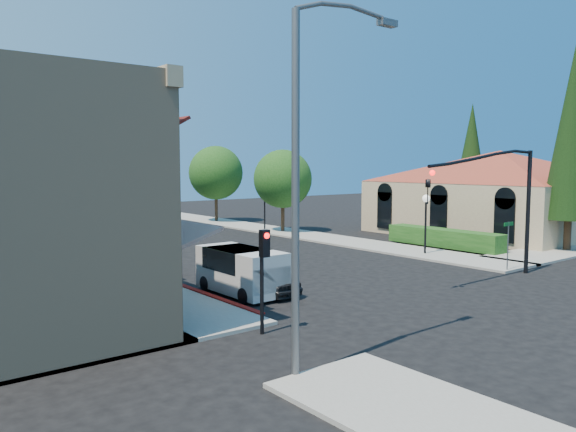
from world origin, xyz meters
TOP-DOWN VIEW (x-y plane):
  - ground at (0.00, 0.00)m, footprint 120.00×120.00m
  - sidewalk_left at (-8.75, 27.00)m, footprint 3.50×50.00m
  - sidewalk_right at (8.75, 27.00)m, footprint 3.50×50.00m
  - curb_red_strip at (-6.90, 8.00)m, footprint 0.25×10.00m
  - mission_building at (21.99, 11.50)m, footprint 30.12×30.12m
  - hedge at (11.70, 9.00)m, footprint 1.40×8.00m
  - conifer_near at (16.50, 3.50)m, footprint 3.20×3.20m
  - conifer_far at (28.00, 18.00)m, footprint 3.20×3.20m
  - street_tree_a at (8.80, 22.00)m, footprint 4.56×4.56m
  - street_tree_b at (8.80, 32.00)m, footprint 4.94×4.94m
  - signal_mast_arm at (5.86, 1.50)m, footprint 8.01×0.39m
  - secondary_signal at (-8.00, 1.41)m, footprint 0.28×0.42m
  - cobra_streetlight at (-9.15, -2.00)m, footprint 3.60×0.25m
  - street_name_sign at (7.50, 2.20)m, footprint 0.80×0.06m
  - lamppost_left_near at (-8.50, 8.00)m, footprint 0.44×0.44m
  - lamppost_left_far at (-8.50, 22.00)m, footprint 0.44×0.44m
  - lamppost_right_near at (8.50, 8.00)m, footprint 0.44×0.44m
  - lamppost_right_far at (8.50, 24.00)m, footprint 0.44×0.44m
  - white_van at (-5.50, 6.37)m, footprint 1.90×4.26m
  - parked_car_a at (-4.80, 6.00)m, footprint 1.86×3.94m
  - parked_car_b at (-6.20, 14.60)m, footprint 1.76×4.22m
  - parked_car_c at (-5.73, 20.00)m, footprint 1.84×3.78m
  - parked_car_d at (-6.20, 26.00)m, footprint 2.03×4.15m

SIDE VIEW (x-z plane):
  - ground at x=0.00m, z-range 0.00..0.00m
  - curb_red_strip at x=-6.90m, z-range -0.03..0.03m
  - hedge at x=11.70m, z-range -0.55..0.55m
  - sidewalk_left at x=-8.75m, z-range 0.00..0.12m
  - sidewalk_right at x=8.75m, z-range 0.00..0.12m
  - parked_car_c at x=-5.73m, z-range 0.00..1.06m
  - parked_car_d at x=-6.20m, z-range 0.00..1.14m
  - parked_car_a at x=-4.80m, z-range 0.00..1.30m
  - parked_car_b at x=-6.20m, z-range 0.00..1.36m
  - white_van at x=-5.50m, z-range 0.15..2.03m
  - street_name_sign at x=7.50m, z-range 0.45..2.95m
  - secondary_signal at x=-8.00m, z-range 0.66..3.98m
  - lamppost_left_near at x=-8.50m, z-range 0.95..4.52m
  - lamppost_left_far at x=-8.50m, z-range 0.95..4.52m
  - lamppost_right_near at x=8.50m, z-range 0.95..4.52m
  - lamppost_right_far at x=8.50m, z-range 0.95..4.52m
  - mission_building at x=21.99m, z-range 0.55..6.95m
  - signal_mast_arm at x=5.86m, z-range 1.09..7.09m
  - street_tree_a at x=8.80m, z-range 0.95..7.43m
  - street_tree_b at x=8.80m, z-range 1.03..8.05m
  - cobra_streetlight at x=-9.15m, z-range 0.61..9.92m
  - conifer_far at x=28.00m, z-range 0.86..11.86m
  - conifer_near at x=16.50m, z-range 0.98..13.48m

